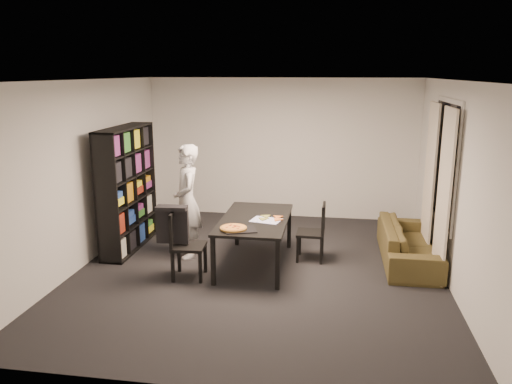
% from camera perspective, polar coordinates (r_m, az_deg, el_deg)
% --- Properties ---
extents(room, '(5.01, 5.51, 2.61)m').
position_cam_1_polar(room, '(6.70, 0.41, 1.49)').
color(room, black).
rests_on(room, ground).
extents(window_pane, '(0.02, 1.40, 1.60)m').
position_cam_1_polar(window_pane, '(7.33, 20.77, 3.25)').
color(window_pane, black).
rests_on(window_pane, room).
extents(window_frame, '(0.03, 1.52, 1.72)m').
position_cam_1_polar(window_frame, '(7.33, 20.73, 3.25)').
color(window_frame, white).
rests_on(window_frame, room).
extents(curtain_left, '(0.03, 0.70, 2.25)m').
position_cam_1_polar(curtain_left, '(6.88, 20.67, -0.35)').
color(curtain_left, beige).
rests_on(curtain_left, room).
extents(curtain_right, '(0.03, 0.70, 2.25)m').
position_cam_1_polar(curtain_right, '(7.88, 19.22, 1.45)').
color(curtain_right, beige).
rests_on(curtain_right, room).
extents(bookshelf, '(0.35, 1.50, 1.90)m').
position_cam_1_polar(bookshelf, '(7.93, -14.50, 0.38)').
color(bookshelf, black).
rests_on(bookshelf, room).
extents(dining_table, '(0.93, 1.67, 0.70)m').
position_cam_1_polar(dining_table, '(7.05, -0.13, -3.47)').
color(dining_table, black).
rests_on(dining_table, room).
extents(chair_left, '(0.46, 0.46, 0.92)m').
position_cam_1_polar(chair_left, '(6.74, -8.44, -5.45)').
color(chair_left, black).
rests_on(chair_left, room).
extents(chair_right, '(0.40, 0.40, 0.85)m').
position_cam_1_polar(chair_right, '(7.33, 6.91, -4.12)').
color(chair_right, black).
rests_on(chair_right, room).
extents(draped_jacket, '(0.43, 0.21, 0.51)m').
position_cam_1_polar(draped_jacket, '(6.69, -9.55, -3.51)').
color(draped_jacket, black).
rests_on(draped_jacket, chair_left).
extents(person, '(0.62, 0.72, 1.69)m').
position_cam_1_polar(person, '(7.42, -7.88, -1.07)').
color(person, silver).
rests_on(person, room).
extents(baking_tray, '(0.48, 0.43, 0.01)m').
position_cam_1_polar(baking_tray, '(6.51, -1.81, -4.32)').
color(baking_tray, black).
rests_on(baking_tray, dining_table).
extents(pepperoni_pizza, '(0.35, 0.35, 0.03)m').
position_cam_1_polar(pepperoni_pizza, '(6.52, -2.60, -4.12)').
color(pepperoni_pizza, olive).
rests_on(pepperoni_pizza, dining_table).
extents(kitchen_towel, '(0.45, 0.38, 0.01)m').
position_cam_1_polar(kitchen_towel, '(6.92, 1.16, -3.25)').
color(kitchen_towel, white).
rests_on(kitchen_towel, dining_table).
extents(pizza_slices, '(0.40, 0.35, 0.01)m').
position_cam_1_polar(pizza_slices, '(6.99, 1.72, -2.97)').
color(pizza_slices, '#BF873B').
rests_on(pizza_slices, dining_table).
extents(sofa, '(0.73, 1.88, 0.55)m').
position_cam_1_polar(sofa, '(7.62, 17.01, -5.62)').
color(sofa, '#41371A').
rests_on(sofa, room).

